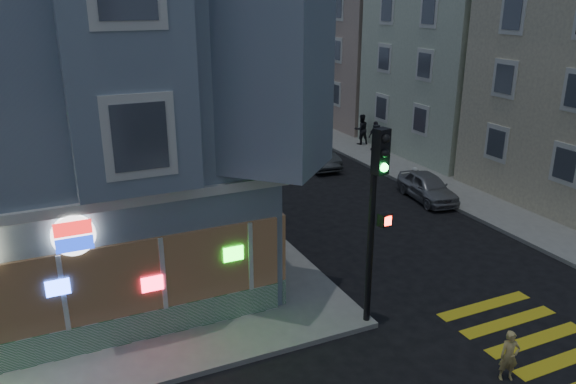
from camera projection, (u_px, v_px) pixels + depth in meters
sidewalk_ne at (449, 119)px, 41.38m from camera, size 24.00×42.00×0.15m
row_house_b at (490, 56)px, 32.23m from camera, size 12.00×8.60×10.50m
row_house_c at (398, 55)px, 40.19m from camera, size 12.00×8.60×9.00m
row_house_d at (336, 36)px, 47.66m from camera, size 12.00×8.60×10.50m
utility_pole at (311, 59)px, 36.33m from camera, size 2.20×0.30×9.00m
street_tree_near at (277, 63)px, 41.84m from camera, size 3.00×3.00×5.30m
street_tree_far at (240, 53)px, 48.70m from camera, size 3.00×3.00×5.30m
running_child at (509, 356)px, 13.25m from camera, size 0.55×0.46×1.28m
pedestrian_a at (361, 129)px, 33.79m from camera, size 0.93×0.75×1.81m
pedestrian_b at (376, 136)px, 32.47m from camera, size 1.04×0.55×1.70m
parked_car_a at (427, 187)px, 25.03m from camera, size 1.91×3.76×1.23m
parked_car_b at (316, 154)px, 30.00m from camera, size 1.69×4.08×1.31m
parked_car_c at (277, 133)px, 34.43m from camera, size 2.06×5.01×1.45m
parked_car_d at (262, 108)px, 41.80m from camera, size 3.14×5.68×1.50m
traffic_signal at (377, 195)px, 14.30m from camera, size 0.68×0.62×5.51m
fire_hydrant at (415, 175)px, 26.77m from camera, size 0.47×0.27×0.82m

